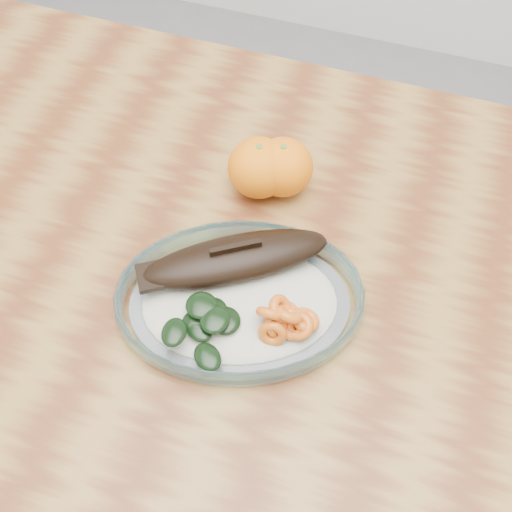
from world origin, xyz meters
name	(u,v)px	position (x,y,z in m)	size (l,w,h in m)	color
ground	(237,458)	(0.00, 0.00, 0.00)	(3.00, 3.00, 0.00)	slate
dining_table	(226,311)	(0.00, 0.00, 0.65)	(1.20, 0.80, 0.75)	brown
plated_meal	(239,297)	(0.04, -0.04, 0.77)	(0.65, 0.65, 0.08)	white
orange_left	(259,168)	(0.00, 0.14, 0.79)	(0.08, 0.08, 0.08)	#FF6705
orange_right	(283,167)	(0.03, 0.15, 0.79)	(0.08, 0.08, 0.08)	#FF6705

